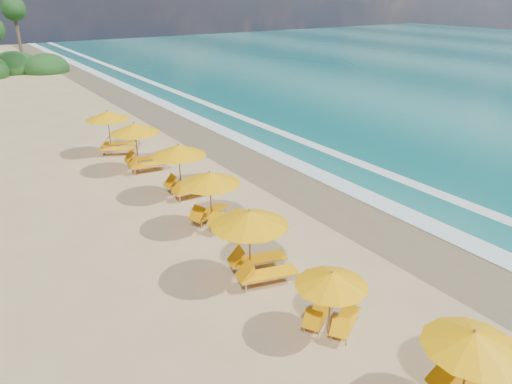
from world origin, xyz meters
TOP-DOWN VIEW (x-y plane):
  - ground at (0.00, 0.00)m, footprint 160.00×160.00m
  - wet_sand at (4.00, 0.00)m, footprint 4.00×160.00m
  - surf_foam at (6.70, 0.00)m, footprint 4.00×160.00m
  - station_0 at (-1.36, -10.73)m, footprint 2.74×2.66m
  - station_1 at (-2.17, -7.02)m, footprint 2.71×2.71m
  - station_2 at (-2.45, -3.69)m, footprint 3.12×3.02m
  - station_3 at (-1.74, 0.37)m, footprint 3.15×3.10m
  - station_4 at (-1.35, 3.88)m, footprint 2.77×2.57m
  - station_5 at (-1.74, 8.22)m, footprint 2.99×2.81m
  - station_6 at (-2.03, 11.81)m, footprint 3.38×3.38m

SIDE VIEW (x-z plane):
  - ground at x=0.00m, z-range 0.00..0.00m
  - wet_sand at x=4.00m, z-range 0.00..0.01m
  - surf_foam at x=6.70m, z-range 0.02..0.03m
  - station_1 at x=-2.17m, z-range 0.12..2.13m
  - station_0 at x=-1.36m, z-range 0.13..2.32m
  - station_3 at x=-1.74m, z-range 0.15..2.57m
  - station_4 at x=-1.35m, z-range 0.15..2.67m
  - station_2 at x=-2.45m, z-range 0.15..2.68m
  - station_6 at x=-2.03m, z-range 0.15..2.69m
  - station_5 at x=-1.74m, z-range 0.16..2.75m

